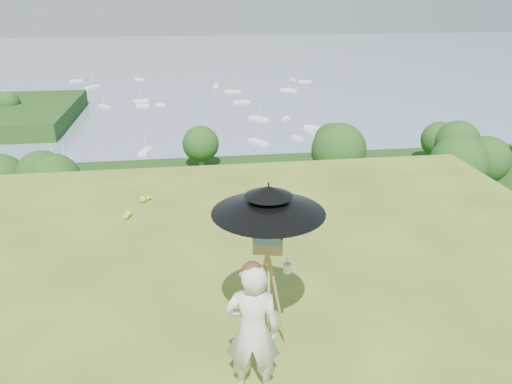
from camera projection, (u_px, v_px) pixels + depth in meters
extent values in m
plane|color=#4A641C|center=(194.00, 357.00, 5.95)|extent=(14.00, 14.00, 0.00)
cube|color=black|center=(199.00, 352.00, 48.99)|extent=(140.00, 56.00, 22.00)
cube|color=#655E50|center=(193.00, 233.00, 88.31)|extent=(170.00, 28.00, 8.00)
plane|color=#6F859F|center=(185.00, 75.00, 238.90)|extent=(700.00, 700.00, 0.00)
imported|color=beige|center=(252.00, 331.00, 5.16)|extent=(0.64, 0.48, 1.59)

